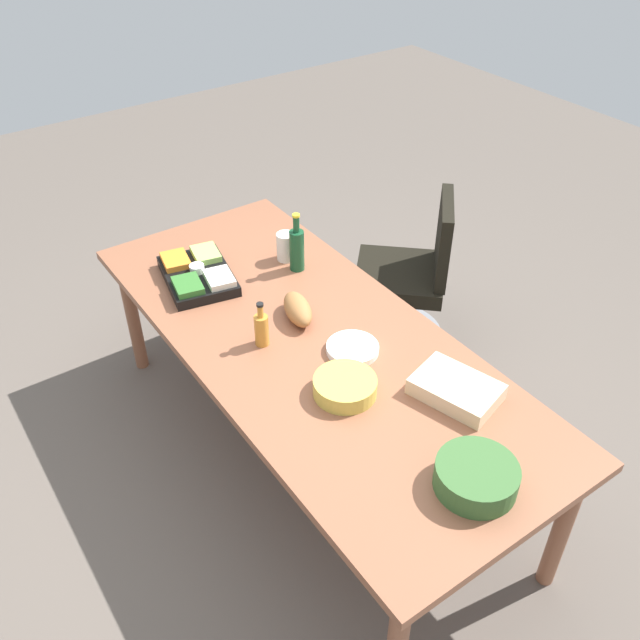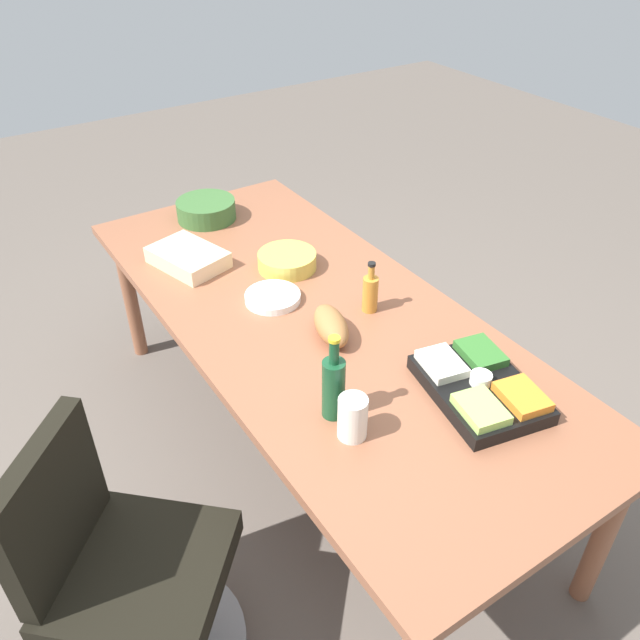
{
  "view_description": "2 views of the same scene",
  "coord_description": "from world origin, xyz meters",
  "px_view_note": "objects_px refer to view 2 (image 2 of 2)",
  "views": [
    {
      "loc": [
        1.88,
        -1.26,
        2.59
      ],
      "look_at": [
        -0.02,
        0.06,
        0.8
      ],
      "focal_mm": 38.34,
      "sensor_mm": 36.0,
      "label": 1
    },
    {
      "loc": [
        -1.67,
        1.08,
        2.15
      ],
      "look_at": [
        -0.08,
        0.04,
        0.78
      ],
      "focal_mm": 35.69,
      "sensor_mm": 36.0,
      "label": 2
    }
  ],
  "objects_px": {
    "chip_bowl": "(287,261)",
    "salad_bowl": "(206,210)",
    "office_chair": "(131,587)",
    "sheet_cake": "(188,257)",
    "conference_table": "(317,328)",
    "bread_loaf": "(331,326)",
    "paper_plate_stack": "(273,297)",
    "wine_bottle": "(334,386)",
    "veggie_tray": "(479,386)",
    "dressing_bottle": "(370,292)",
    "mayo_jar": "(353,418)"
  },
  "relations": [
    {
      "from": "chip_bowl",
      "to": "salad_bowl",
      "type": "xyz_separation_m",
      "value": [
        0.61,
        0.09,
        0.01
      ]
    },
    {
      "from": "office_chair",
      "to": "sheet_cake",
      "type": "distance_m",
      "value": 1.34
    },
    {
      "from": "conference_table",
      "to": "bread_loaf",
      "type": "xyz_separation_m",
      "value": [
        -0.15,
        0.03,
        0.12
      ]
    },
    {
      "from": "paper_plate_stack",
      "to": "conference_table",
      "type": "bearing_deg",
      "value": -151.44
    },
    {
      "from": "paper_plate_stack",
      "to": "chip_bowl",
      "type": "bearing_deg",
      "value": -43.77
    },
    {
      "from": "sheet_cake",
      "to": "chip_bowl",
      "type": "bearing_deg",
      "value": -126.93
    },
    {
      "from": "office_chair",
      "to": "wine_bottle",
      "type": "xyz_separation_m",
      "value": [
        -0.04,
        -0.71,
        0.5
      ]
    },
    {
      "from": "wine_bottle",
      "to": "paper_plate_stack",
      "type": "distance_m",
      "value": 0.68
    },
    {
      "from": "office_chair",
      "to": "bread_loaf",
      "type": "xyz_separation_m",
      "value": [
        0.3,
        -0.93,
        0.43
      ]
    },
    {
      "from": "sheet_cake",
      "to": "bread_loaf",
      "type": "bearing_deg",
      "value": -163.44
    },
    {
      "from": "salad_bowl",
      "to": "bread_loaf",
      "type": "distance_m",
      "value": 1.11
    },
    {
      "from": "veggie_tray",
      "to": "dressing_bottle",
      "type": "distance_m",
      "value": 0.58
    },
    {
      "from": "chip_bowl",
      "to": "wine_bottle",
      "type": "xyz_separation_m",
      "value": [
        -0.84,
        0.33,
        0.08
      ]
    },
    {
      "from": "bread_loaf",
      "to": "mayo_jar",
      "type": "xyz_separation_m",
      "value": [
        -0.44,
        0.22,
        0.02
      ]
    },
    {
      "from": "bread_loaf",
      "to": "paper_plate_stack",
      "type": "bearing_deg",
      "value": 10.75
    },
    {
      "from": "office_chair",
      "to": "bread_loaf",
      "type": "bearing_deg",
      "value": -72.28
    },
    {
      "from": "salad_bowl",
      "to": "dressing_bottle",
      "type": "xyz_separation_m",
      "value": [
        -1.05,
        -0.2,
        0.03
      ]
    },
    {
      "from": "conference_table",
      "to": "mayo_jar",
      "type": "bearing_deg",
      "value": 156.72
    },
    {
      "from": "wine_bottle",
      "to": "sheet_cake",
      "type": "distance_m",
      "value": 1.1
    },
    {
      "from": "office_chair",
      "to": "mayo_jar",
      "type": "bearing_deg",
      "value": -101.53
    },
    {
      "from": "conference_table",
      "to": "office_chair",
      "type": "height_order",
      "value": "office_chair"
    },
    {
      "from": "bread_loaf",
      "to": "mayo_jar",
      "type": "relative_size",
      "value": 1.68
    },
    {
      "from": "office_chair",
      "to": "paper_plate_stack",
      "type": "height_order",
      "value": "office_chair"
    },
    {
      "from": "veggie_tray",
      "to": "paper_plate_stack",
      "type": "bearing_deg",
      "value": 18.86
    },
    {
      "from": "salad_bowl",
      "to": "veggie_tray",
      "type": "height_order",
      "value": "salad_bowl"
    },
    {
      "from": "conference_table",
      "to": "mayo_jar",
      "type": "distance_m",
      "value": 0.66
    },
    {
      "from": "salad_bowl",
      "to": "sheet_cake",
      "type": "relative_size",
      "value": 0.88
    },
    {
      "from": "chip_bowl",
      "to": "bread_loaf",
      "type": "xyz_separation_m",
      "value": [
        -0.5,
        0.11,
        0.02
      ]
    },
    {
      "from": "conference_table",
      "to": "salad_bowl",
      "type": "distance_m",
      "value": 0.97
    },
    {
      "from": "conference_table",
      "to": "bread_loaf",
      "type": "relative_size",
      "value": 9.98
    },
    {
      "from": "dressing_bottle",
      "to": "mayo_jar",
      "type": "height_order",
      "value": "dressing_bottle"
    },
    {
      "from": "wine_bottle",
      "to": "salad_bowl",
      "type": "height_order",
      "value": "wine_bottle"
    },
    {
      "from": "conference_table",
      "to": "mayo_jar",
      "type": "height_order",
      "value": "mayo_jar"
    },
    {
      "from": "chip_bowl",
      "to": "paper_plate_stack",
      "type": "relative_size",
      "value": 1.13
    },
    {
      "from": "dressing_bottle",
      "to": "paper_plate_stack",
      "type": "bearing_deg",
      "value": 47.36
    },
    {
      "from": "chip_bowl",
      "to": "salad_bowl",
      "type": "relative_size",
      "value": 0.88
    },
    {
      "from": "conference_table",
      "to": "salad_bowl",
      "type": "xyz_separation_m",
      "value": [
        0.97,
        0.01,
        0.11
      ]
    },
    {
      "from": "conference_table",
      "to": "wine_bottle",
      "type": "height_order",
      "value": "wine_bottle"
    },
    {
      "from": "bread_loaf",
      "to": "dressing_bottle",
      "type": "distance_m",
      "value": 0.23
    },
    {
      "from": "sheet_cake",
      "to": "dressing_bottle",
      "type": "bearing_deg",
      "value": -147.41
    },
    {
      "from": "salad_bowl",
      "to": "mayo_jar",
      "type": "xyz_separation_m",
      "value": [
        -1.56,
        0.25,
        0.02
      ]
    },
    {
      "from": "salad_bowl",
      "to": "bread_loaf",
      "type": "relative_size",
      "value": 1.17
    },
    {
      "from": "wine_bottle",
      "to": "sheet_cake",
      "type": "xyz_separation_m",
      "value": [
        1.1,
        0.01,
        -0.08
      ]
    },
    {
      "from": "wine_bottle",
      "to": "dressing_bottle",
      "type": "bearing_deg",
      "value": -47.83
    },
    {
      "from": "office_chair",
      "to": "mayo_jar",
      "type": "relative_size",
      "value": 6.43
    },
    {
      "from": "chip_bowl",
      "to": "mayo_jar",
      "type": "bearing_deg",
      "value": 160.48
    },
    {
      "from": "sheet_cake",
      "to": "veggie_tray",
      "type": "bearing_deg",
      "value": -160.54
    },
    {
      "from": "conference_table",
      "to": "sheet_cake",
      "type": "height_order",
      "value": "sheet_cake"
    },
    {
      "from": "veggie_tray",
      "to": "bread_loaf",
      "type": "xyz_separation_m",
      "value": [
        0.52,
        0.23,
        0.01
      ]
    },
    {
      "from": "chip_bowl",
      "to": "wine_bottle",
      "type": "bearing_deg",
      "value": 158.42
    }
  ]
}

